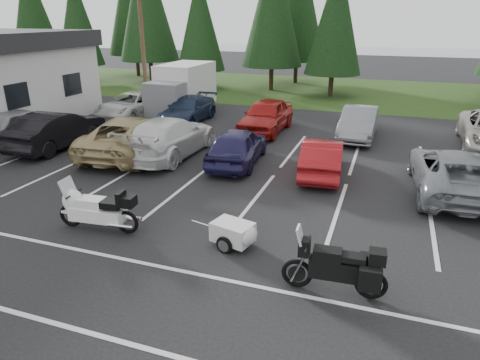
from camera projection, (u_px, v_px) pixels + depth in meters
name	position (u px, v px, depth m)	size (l,w,h in m)	color
ground	(229.00, 211.00, 13.27)	(120.00, 120.00, 0.00)	black
grass_strip	(334.00, 91.00, 34.40)	(80.00, 16.00, 0.01)	#1E3511
lake_water	(393.00, 59.00, 60.46)	(70.00, 50.00, 0.02)	gray
utility_pole	(142.00, 33.00, 25.25)	(1.60, 0.26, 9.00)	#473321
box_truck	(179.00, 89.00, 26.23)	(2.40, 5.60, 2.90)	silver
stall_markings	(249.00, 188.00, 15.03)	(32.00, 16.00, 0.01)	silver
conifer_0	(32.00, 9.00, 39.52)	(4.58, 4.58, 10.66)	#332316
conifer_1	(77.00, 19.00, 36.82)	(3.96, 3.96, 9.22)	#332316
conifer_2	(146.00, 0.00, 35.81)	(5.10, 5.10, 11.89)	#332316
conifer_3	(200.00, 21.00, 33.47)	(3.87, 3.87, 9.02)	#332316
conifer_4	(273.00, 4.00, 32.64)	(4.80, 4.80, 11.17)	#332316
conifer_5	(336.00, 16.00, 30.27)	(4.14, 4.14, 9.63)	#332316
conifer_back_b	(299.00, 2.00, 36.29)	(4.97, 4.97, 11.58)	#332316
car_near_0	(22.00, 124.00, 20.51)	(1.89, 4.71, 1.60)	#A2A1A6
car_near_1	(57.00, 130.00, 19.41)	(1.76, 5.06, 1.67)	black
car_near_2	(133.00, 135.00, 18.48)	(2.76, 5.99, 1.67)	tan
car_near_3	(169.00, 137.00, 18.27)	(2.34, 5.76, 1.67)	silver
car_near_4	(237.00, 146.00, 17.28)	(1.78, 4.43, 1.51)	#211C48
car_near_5	(322.00, 157.00, 16.13)	(1.45, 4.17, 1.37)	maroon
car_near_6	(454.00, 172.00, 14.38)	(2.52, 5.46, 1.52)	gray
car_far_0	(132.00, 105.00, 25.37)	(2.38, 5.16, 1.43)	beige
car_far_1	(188.00, 110.00, 24.21)	(1.96, 4.83, 1.40)	#18253D
car_far_2	(266.00, 116.00, 22.09)	(1.98, 4.91, 1.67)	#9F1714
car_far_3	(359.00, 123.00, 20.95)	(1.60, 4.59, 1.51)	slate
touring_motorcycle	(97.00, 206.00, 11.85)	(2.70, 0.83, 1.49)	white
cargo_trailer	(233.00, 234.00, 11.13)	(1.49, 0.84, 0.69)	silver
adventure_motorcycle	(335.00, 262.00, 9.09)	(2.50, 0.87, 1.52)	black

